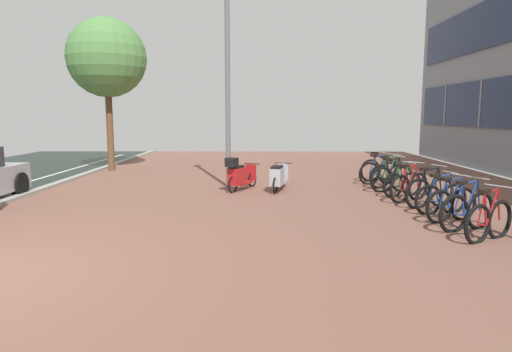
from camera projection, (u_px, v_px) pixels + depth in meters
The scene contains 16 objects.
ground at pixel (76, 283), 5.63m from camera, with size 21.00×40.00×0.13m.
bicycle_rack_00 at pixel (489, 221), 7.43m from camera, with size 1.16×0.76×0.96m.
bicycle_rack_01 at pixel (467, 211), 8.10m from camera, with size 1.30×0.67×1.01m.
bicycle_rack_02 at pixel (452, 204), 8.78m from camera, with size 1.26×0.61×0.96m.
bicycle_rack_03 at pixel (441, 198), 9.46m from camera, with size 1.26×0.49×0.94m.
bicycle_rack_04 at pixel (430, 192), 10.13m from camera, with size 1.33×0.60×1.00m.
bicycle_rack_05 at pixel (409, 187), 10.81m from camera, with size 1.21×0.81×1.00m.
bicycle_rack_06 at pixel (402, 184), 11.49m from camera, with size 1.18×0.61×0.92m.
bicycle_rack_07 at pixel (392, 179), 12.17m from camera, with size 1.35×0.53×1.02m.
bicycle_rack_08 at pixel (389, 176), 12.84m from camera, with size 1.29×0.58×1.00m.
bicycle_rack_09 at pixel (379, 173), 13.52m from camera, with size 1.34×0.51×0.99m.
bicycle_rack_10 at pixel (379, 170), 14.19m from camera, with size 1.37×0.57×1.02m.
scooter_near at pixel (278, 177), 12.26m from camera, with size 0.69×1.74×0.75m.
scooter_mid at pixel (239, 175), 12.28m from camera, with size 0.94×1.49×0.98m.
lamp_post at pixel (227, 65), 12.45m from camera, with size 0.20×0.52×6.39m.
street_tree at pixel (107, 58), 16.21m from camera, with size 2.90×2.90×5.65m.
Camera 1 is at (3.80, -5.35, 2.12)m, focal length 30.85 mm.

